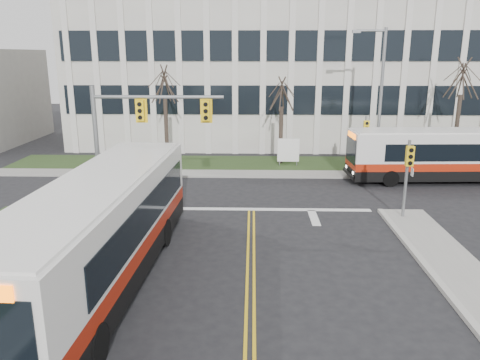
% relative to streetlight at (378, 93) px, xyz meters
% --- Properties ---
extents(ground, '(120.00, 120.00, 0.00)m').
position_rel_streetlight_xyz_m(ground, '(-8.03, -16.20, -5.19)').
color(ground, black).
rests_on(ground, ground).
extents(sidewalk_cross, '(44.00, 1.60, 0.14)m').
position_rel_streetlight_xyz_m(sidewalk_cross, '(-3.03, -1.00, -5.12)').
color(sidewalk_cross, '#9E9B93').
rests_on(sidewalk_cross, ground).
extents(building_lawn, '(44.00, 5.00, 0.12)m').
position_rel_streetlight_xyz_m(building_lawn, '(-3.03, 1.80, -5.13)').
color(building_lawn, '#2B401B').
rests_on(building_lawn, ground).
extents(office_building, '(40.00, 16.00, 12.00)m').
position_rel_streetlight_xyz_m(office_building, '(-3.03, 13.80, 0.81)').
color(office_building, silver).
rests_on(office_building, ground).
extents(mast_arm_signal, '(6.11, 0.38, 6.20)m').
position_rel_streetlight_xyz_m(mast_arm_signal, '(-13.65, -9.04, -0.94)').
color(mast_arm_signal, slate).
rests_on(mast_arm_signal, ground).
extents(signal_pole_near, '(0.34, 0.39, 3.80)m').
position_rel_streetlight_xyz_m(signal_pole_near, '(-0.83, -9.30, -2.69)').
color(signal_pole_near, slate).
rests_on(signal_pole_near, ground).
extents(signal_pole_far, '(0.34, 0.39, 3.80)m').
position_rel_streetlight_xyz_m(signal_pole_far, '(-0.83, -0.80, -2.69)').
color(signal_pole_far, slate).
rests_on(signal_pole_far, ground).
extents(streetlight, '(2.15, 0.25, 9.20)m').
position_rel_streetlight_xyz_m(streetlight, '(0.00, 0.00, 0.00)').
color(streetlight, slate).
rests_on(streetlight, ground).
extents(directory_sign, '(1.50, 0.12, 2.00)m').
position_rel_streetlight_xyz_m(directory_sign, '(-5.53, 1.30, -4.02)').
color(directory_sign, slate).
rests_on(directory_sign, ground).
extents(tree_left, '(1.80, 1.80, 7.70)m').
position_rel_streetlight_xyz_m(tree_left, '(-14.03, 1.80, 0.32)').
color(tree_left, '#42352B').
rests_on(tree_left, ground).
extents(tree_mid, '(1.80, 1.80, 6.82)m').
position_rel_streetlight_xyz_m(tree_mid, '(-6.03, 2.00, -0.31)').
color(tree_mid, '#42352B').
rests_on(tree_mid, ground).
extents(tree_right, '(1.80, 1.80, 8.25)m').
position_rel_streetlight_xyz_m(tree_right, '(5.97, 1.80, 0.71)').
color(tree_right, '#42352B').
rests_on(tree_right, ground).
extents(bus_main, '(3.48, 13.60, 3.60)m').
position_rel_streetlight_xyz_m(bus_main, '(-13.03, -16.03, -3.40)').
color(bus_main, silver).
rests_on(bus_main, ground).
extents(bus_cross, '(11.81, 3.08, 3.12)m').
position_rel_streetlight_xyz_m(bus_cross, '(3.82, -2.20, -3.63)').
color(bus_cross, silver).
rests_on(bus_cross, ground).
extents(newspaper_box_red, '(0.61, 0.58, 0.95)m').
position_rel_streetlight_xyz_m(newspaper_box_red, '(-15.98, -14.24, -4.72)').
color(newspaper_box_red, maroon).
rests_on(newspaper_box_red, ground).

